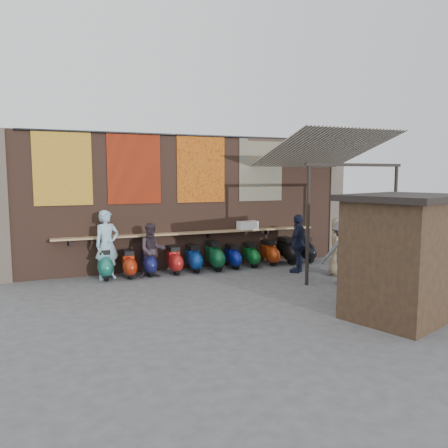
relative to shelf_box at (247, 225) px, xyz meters
name	(u,v)px	position (x,y,z in m)	size (l,w,h in m)	color
ground	(222,287)	(-1.76, -2.30, -1.25)	(70.00, 70.00, 0.00)	#474749
brick_wall	(190,202)	(-1.76, 0.40, 0.75)	(10.00, 0.40, 4.00)	brown
pier_right	(332,199)	(3.44, 0.40, 0.75)	(0.50, 0.50, 4.00)	#4C4238
eating_counter	(194,233)	(-1.76, 0.03, -0.15)	(8.00, 0.32, 0.05)	#9E7A51
shelf_box	(247,225)	(0.00, 0.00, 0.00)	(0.62, 0.32, 0.26)	white
tapestry_redgold	(63,168)	(-5.36, 0.18, 1.75)	(1.50, 0.02, 2.00)	#973516
tapestry_sun	(134,168)	(-3.46, 0.18, 1.75)	(1.50, 0.02, 2.00)	red
tapestry_orange	(201,169)	(-1.46, 0.18, 1.75)	(1.50, 0.02, 2.00)	orange
tapestry_multi	(261,169)	(0.54, 0.18, 1.75)	(1.50, 0.02, 2.00)	#236983
hang_rail	(191,135)	(-1.76, 0.17, 2.73)	(0.06, 0.06, 9.50)	black
scooter_stool_0	(105,264)	(-4.40, -0.25, -0.85)	(0.39, 0.86, 0.81)	#1C705F
scooter_stool_1	(129,264)	(-3.76, -0.35, -0.88)	(0.36, 0.79, 0.75)	#A8260C
scooter_stool_2	(148,261)	(-3.20, -0.26, -0.87)	(0.37, 0.81, 0.77)	#151A51
scooter_stool_3	(174,260)	(-2.47, -0.33, -0.86)	(0.37, 0.82, 0.78)	#AA1916
scooter_stool_4	(193,258)	(-1.87, -0.29, -0.87)	(0.36, 0.81, 0.77)	navy
scooter_stool_5	(214,256)	(-1.22, -0.32, -0.83)	(0.40, 0.89, 0.85)	#0F4B27
scooter_stool_6	(233,257)	(-0.63, -0.30, -0.90)	(0.34, 0.75, 0.71)	navy
scooter_stool_7	(251,255)	(-0.01, -0.28, -0.89)	(0.34, 0.76, 0.72)	#0C5620
scooter_stool_8	(270,253)	(0.66, -0.26, -0.87)	(0.36, 0.80, 0.76)	#9B300E
scooter_stool_9	(287,250)	(1.29, -0.25, -0.84)	(0.39, 0.87, 0.82)	black
scooter_stool_10	(305,249)	(1.94, -0.26, -0.85)	(0.38, 0.85, 0.81)	black
diner_left	(107,245)	(-4.33, -0.30, -0.31)	(0.69, 0.45, 1.88)	#8DBCCE
diner_right	(152,250)	(-3.15, -0.55, -0.50)	(0.73, 0.57, 1.50)	#32272F
shopper_navy	(298,243)	(0.92, -1.52, -0.41)	(0.99, 0.41, 1.69)	black
shopper_grey	(342,252)	(1.27, -3.11, -0.43)	(1.07, 0.61, 1.65)	slate
shopper_tan	(339,246)	(1.76, -2.28, -0.43)	(0.80, 0.52, 1.65)	#877456
market_stall	(404,259)	(0.72, -5.77, -0.09)	(2.14, 1.60, 2.32)	black
stall_roof	(407,198)	(0.72, -5.77, 1.13)	(2.40, 1.85, 0.12)	black
stall_sign	(367,229)	(0.44, -4.99, 0.43)	(1.20, 0.04, 0.50)	gold
stall_shelf	(365,268)	(0.44, -4.99, -0.41)	(1.78, 0.10, 0.06)	#473321
awning_canvas	(322,150)	(1.74, -1.40, 2.30)	(3.20, 3.40, 0.03)	beige
awning_ledger	(294,140)	(1.74, 0.19, 2.70)	(3.30, 0.08, 0.12)	#33261C
awning_header	(355,165)	(1.74, -2.90, 1.83)	(3.00, 0.08, 0.08)	black
awning_post_left	(308,225)	(0.34, -2.90, 0.30)	(0.09, 0.09, 3.10)	black
awning_post_right	(394,221)	(3.14, -2.90, 0.30)	(0.09, 0.09, 3.10)	black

